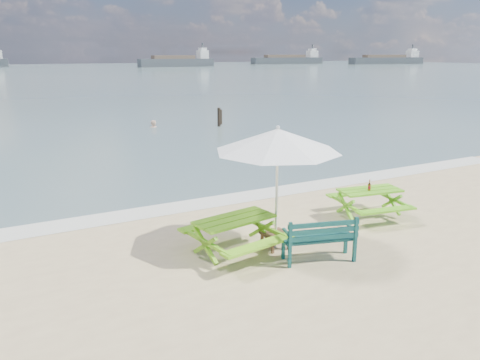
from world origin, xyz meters
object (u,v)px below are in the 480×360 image
picnic_table_right (369,204)px  beer_bottle (369,187)px  swimmer (153,135)px  picnic_table_left (235,237)px  patio_umbrella (278,140)px  side_table (276,240)px  park_bench (319,247)px

picnic_table_right → beer_bottle: 0.47m
swimmer → picnic_table_left: bearing=-102.2°
patio_umbrella → beer_bottle: bearing=8.9°
side_table → swimmer: bearing=80.8°
park_bench → side_table: (-0.42, 0.88, -0.10)m
side_table → patio_umbrella: 2.07m
side_table → park_bench: bearing=-64.3°
park_bench → swimmer: size_ratio=0.90×
picnic_table_right → patio_umbrella: (-2.97, -0.51, 1.90)m
picnic_table_left → swimmer: picnic_table_left is taller
picnic_table_left → swimmer: 16.90m
swimmer → beer_bottle: bearing=-89.3°
picnic_table_right → beer_bottle: (-0.09, -0.06, 0.45)m
park_bench → beer_bottle: bearing=28.4°
picnic_table_right → side_table: picnic_table_right is taller
park_bench → patio_umbrella: size_ratio=0.57×
patio_umbrella → swimmer: patio_umbrella is taller
picnic_table_left → picnic_table_right: (3.85, 0.39, -0.02)m
swimmer → side_table: bearing=-99.2°
picnic_table_left → patio_umbrella: patio_umbrella is taller
beer_bottle → park_bench: bearing=-151.6°
picnic_table_right → beer_bottle: size_ratio=7.10×
beer_bottle → side_table: bearing=-171.1°
park_bench → patio_umbrella: patio_umbrella is taller
side_table → patio_umbrella: size_ratio=0.20×
picnic_table_left → side_table: (0.88, -0.12, -0.19)m
side_table → beer_bottle: beer_bottle is taller
beer_bottle → swimmer: (-0.19, 16.17, -1.23)m
park_bench → swimmer: bearing=82.6°
picnic_table_right → patio_umbrella: 3.57m
patio_umbrella → beer_bottle: patio_umbrella is taller
picnic_table_left → beer_bottle: (3.76, 0.33, 0.43)m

